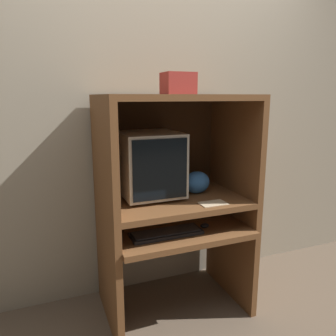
# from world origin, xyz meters

# --- Properties ---
(ground_plane) EXTENTS (12.00, 12.00, 0.00)m
(ground_plane) POSITION_xyz_m (0.00, 0.00, 0.00)
(ground_plane) COLOR brown
(wall_back) EXTENTS (6.00, 0.06, 2.60)m
(wall_back) POSITION_xyz_m (0.00, 0.69, 1.30)
(wall_back) COLOR gray
(wall_back) RESTS_ON ground_plane
(desk_base) EXTENTS (0.92, 0.67, 0.61)m
(desk_base) POSITION_xyz_m (0.00, 0.27, 0.38)
(desk_base) COLOR brown
(desk_base) RESTS_ON ground_plane
(desk_monitor_shelf) EXTENTS (0.92, 0.63, 0.17)m
(desk_monitor_shelf) POSITION_xyz_m (0.00, 0.31, 0.75)
(desk_monitor_shelf) COLOR brown
(desk_monitor_shelf) RESTS_ON desk_base
(hutch_upper) EXTENTS (0.92, 0.63, 0.65)m
(hutch_upper) POSITION_xyz_m (0.00, 0.35, 1.21)
(hutch_upper) COLOR brown
(hutch_upper) RESTS_ON desk_monitor_shelf
(crt_monitor) EXTENTS (0.37, 0.41, 0.42)m
(crt_monitor) POSITION_xyz_m (-0.14, 0.39, 1.00)
(crt_monitor) COLOR beige
(crt_monitor) RESTS_ON desk_monitor_shelf
(keyboard) EXTENTS (0.43, 0.15, 0.03)m
(keyboard) POSITION_xyz_m (-0.12, 0.15, 0.62)
(keyboard) COLOR black
(keyboard) RESTS_ON desk_base
(mouse) EXTENTS (0.06, 0.04, 0.03)m
(mouse) POSITION_xyz_m (0.15, 0.16, 0.62)
(mouse) COLOR black
(mouse) RESTS_ON desk_base
(snack_bag) EXTENTS (0.18, 0.13, 0.15)m
(snack_bag) POSITION_xyz_m (0.18, 0.34, 0.86)
(snack_bag) COLOR #336BB7
(snack_bag) RESTS_ON desk_monitor_shelf
(book_stack) EXTENTS (0.15, 0.11, 0.06)m
(book_stack) POSITION_xyz_m (0.01, 0.31, 1.46)
(book_stack) COLOR maroon
(book_stack) RESTS_ON hutch_upper
(paper_card) EXTENTS (0.16, 0.11, 0.00)m
(paper_card) POSITION_xyz_m (0.17, 0.10, 0.79)
(paper_card) COLOR #CCB28C
(paper_card) RESTS_ON desk_monitor_shelf
(storage_box) EXTENTS (0.18, 0.15, 0.13)m
(storage_box) POSITION_xyz_m (-0.00, 0.26, 1.50)
(storage_box) COLOR maroon
(storage_box) RESTS_ON hutch_upper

